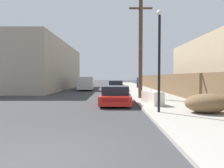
% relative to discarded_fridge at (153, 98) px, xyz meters
% --- Properties ---
extents(ground_plane, '(220.00, 220.00, 0.00)m').
position_rel_discarded_fridge_xyz_m(ground_plane, '(-4.03, -7.88, -0.51)').
color(ground_plane, '#38383A').
extents(sidewalk_curb, '(4.20, 63.00, 0.12)m').
position_rel_discarded_fridge_xyz_m(sidewalk_curb, '(1.27, 15.62, -0.45)').
color(sidewalk_curb, '#9E998E').
rests_on(sidewalk_curb, ground).
extents(discarded_fridge, '(1.09, 1.95, 0.81)m').
position_rel_discarded_fridge_xyz_m(discarded_fridge, '(0.00, 0.00, 0.00)').
color(discarded_fridge, silver).
rests_on(discarded_fridge, sidewalk_curb).
extents(parked_sports_car_red, '(2.02, 4.16, 1.20)m').
position_rel_discarded_fridge_xyz_m(parked_sports_car_red, '(-2.20, 0.72, 0.03)').
color(parked_sports_car_red, red).
rests_on(parked_sports_car_red, ground).
extents(car_parked_mid, '(2.20, 4.70, 1.32)m').
position_rel_discarded_fridge_xyz_m(car_parked_mid, '(-1.90, 12.60, 0.10)').
color(car_parked_mid, gray).
rests_on(car_parked_mid, ground).
extents(pickup_truck, '(2.29, 6.00, 1.78)m').
position_rel_discarded_fridge_xyz_m(pickup_truck, '(-5.90, 14.59, 0.38)').
color(pickup_truck, silver).
rests_on(pickup_truck, ground).
extents(utility_pole, '(1.80, 0.31, 7.75)m').
position_rel_discarded_fridge_xyz_m(utility_pole, '(-0.21, 3.64, 3.58)').
color(utility_pole, '#4C3826').
rests_on(utility_pole, sidewalk_curb).
extents(street_lamp, '(0.26, 0.26, 4.76)m').
position_rel_discarded_fridge_xyz_m(street_lamp, '(-0.24, -2.69, 2.36)').
color(street_lamp, black).
rests_on(street_lamp, sidewalk_curb).
extents(brush_pile, '(1.98, 1.40, 0.87)m').
position_rel_discarded_fridge_xyz_m(brush_pile, '(1.91, -2.89, 0.04)').
color(brush_pile, brown).
rests_on(brush_pile, sidewalk_curb).
extents(wooden_fence, '(0.08, 36.88, 1.91)m').
position_rel_discarded_fridge_xyz_m(wooden_fence, '(3.22, 11.23, 0.56)').
color(wooden_fence, brown).
rests_on(wooden_fence, sidewalk_curb).
extents(building_left_block, '(7.00, 20.30, 6.46)m').
position_rel_discarded_fridge_xyz_m(building_left_block, '(-12.28, 16.81, 2.72)').
color(building_left_block, tan).
rests_on(building_left_block, ground).
extents(pedestrian, '(0.34, 0.34, 1.67)m').
position_rel_discarded_fridge_xyz_m(pedestrian, '(1.51, 18.61, 0.46)').
color(pedestrian, '#282D42').
rests_on(pedestrian, sidewalk_curb).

